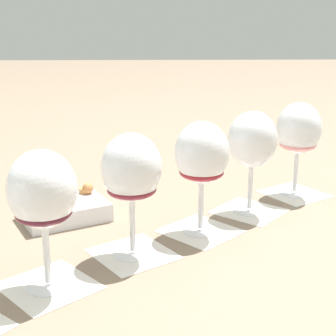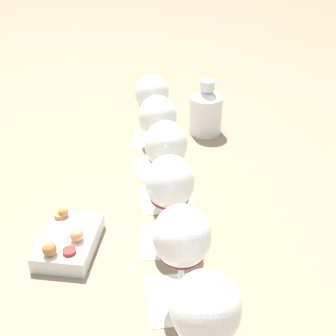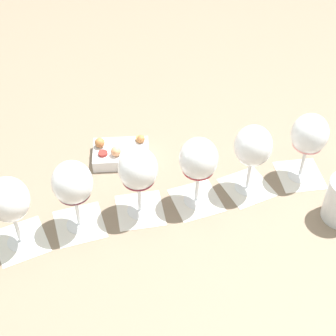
# 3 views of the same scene
# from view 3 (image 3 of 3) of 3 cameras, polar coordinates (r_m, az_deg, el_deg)

# --- Properties ---
(ground_plane) EXTENTS (8.00, 8.00, 0.00)m
(ground_plane) POSITION_cam_3_polar(r_m,az_deg,el_deg) (1.26, -0.03, -4.14)
(ground_plane) COLOR #7F6B56
(tasting_card_0) EXTENTS (0.16, 0.16, 0.00)m
(tasting_card_0) POSITION_cam_3_polar(r_m,az_deg,el_deg) (1.38, 14.39, -0.77)
(tasting_card_0) COLOR silver
(tasting_card_0) RESTS_ON ground_plane
(tasting_card_1) EXTENTS (0.16, 0.16, 0.00)m
(tasting_card_1) POSITION_cam_3_polar(r_m,az_deg,el_deg) (1.32, 8.75, -2.12)
(tasting_card_1) COLOR silver
(tasting_card_1) RESTS_ON ground_plane
(tasting_card_2) EXTENTS (0.16, 0.16, 0.00)m
(tasting_card_2) POSITION_cam_3_polar(r_m,az_deg,el_deg) (1.28, 3.16, -3.58)
(tasting_card_2) COLOR silver
(tasting_card_2) RESTS_ON ground_plane
(tasting_card_3) EXTENTS (0.16, 0.16, 0.00)m
(tasting_card_3) POSITION_cam_3_polar(r_m,az_deg,el_deg) (1.25, -3.10, -4.69)
(tasting_card_3) COLOR silver
(tasting_card_3) RESTS_ON ground_plane
(tasting_card_4) EXTENTS (0.16, 0.16, 0.00)m
(tasting_card_4) POSITION_cam_3_polar(r_m,az_deg,el_deg) (1.24, -9.75, -6.15)
(tasting_card_4) COLOR silver
(tasting_card_4) RESTS_ON ground_plane
(tasting_card_5) EXTENTS (0.16, 0.16, 0.00)m
(tasting_card_5) POSITION_cam_3_polar(r_m,az_deg,el_deg) (1.24, -15.97, -7.79)
(tasting_card_5) COLOR silver
(tasting_card_5) RESTS_ON ground_plane
(wine_glass_0) EXTENTS (0.09, 0.09, 0.19)m
(wine_glass_0) POSITION_cam_3_polar(r_m,az_deg,el_deg) (1.29, 15.39, 3.41)
(wine_glass_0) COLOR white
(wine_glass_0) RESTS_ON tasting_card_0
(wine_glass_1) EXTENTS (0.09, 0.09, 0.19)m
(wine_glass_1) POSITION_cam_3_polar(r_m,az_deg,el_deg) (1.23, 9.39, 2.16)
(wine_glass_1) COLOR white
(wine_glass_1) RESTS_ON tasting_card_1
(wine_glass_2) EXTENTS (0.09, 0.09, 0.19)m
(wine_glass_2) POSITION_cam_3_polar(r_m,az_deg,el_deg) (1.18, 3.40, 0.77)
(wine_glass_2) COLOR white
(wine_glass_2) RESTS_ON tasting_card_2
(wine_glass_3) EXTENTS (0.09, 0.09, 0.19)m
(wine_glass_3) POSITION_cam_3_polar(r_m,az_deg,el_deg) (1.16, -3.35, -0.34)
(wine_glass_3) COLOR white
(wine_glass_3) RESTS_ON tasting_card_3
(wine_glass_4) EXTENTS (0.09, 0.09, 0.19)m
(wine_glass_4) POSITION_cam_3_polar(r_m,az_deg,el_deg) (1.14, -10.52, -1.88)
(wine_glass_4) COLOR white
(wine_glass_4) RESTS_ON tasting_card_4
(wine_glass_5) EXTENTS (0.09, 0.09, 0.19)m
(wine_glass_5) POSITION_cam_3_polar(r_m,az_deg,el_deg) (1.14, -17.21, -3.64)
(wine_glass_5) COLOR white
(wine_glass_5) RESTS_ON tasting_card_5
(snack_dish) EXTENTS (0.18, 0.16, 0.06)m
(snack_dish) POSITION_cam_3_polar(r_m,az_deg,el_deg) (1.38, -5.28, 1.66)
(snack_dish) COLOR silver
(snack_dish) RESTS_ON ground_plane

